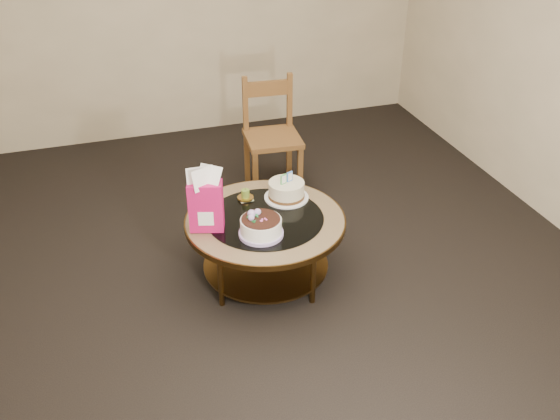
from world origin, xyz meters
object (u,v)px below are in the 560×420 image
object	(u,v)px
coffee_table	(265,228)
dining_chair	(272,135)
cream_cake	(286,191)
gift_bag	(206,200)
decorated_cake	(261,227)

from	to	relation	value
coffee_table	dining_chair	size ratio (longest dim) A/B	1.12
coffee_table	cream_cake	size ratio (longest dim) A/B	3.47
gift_bag	decorated_cake	bearing A→B (deg)	-13.60
gift_bag	cream_cake	bearing A→B (deg)	35.67
cream_cake	gift_bag	size ratio (longest dim) A/B	0.72
cream_cake	dining_chair	bearing A→B (deg)	54.37
decorated_cake	cream_cake	world-z (taller)	cream_cake
coffee_table	gift_bag	xyz separation A→B (m)	(-0.37, -0.01, 0.28)
cream_cake	gift_bag	distance (m)	0.62
decorated_cake	gift_bag	bearing A→B (deg)	149.70
decorated_cake	cream_cake	xyz separation A→B (m)	(0.28, 0.37, 0.01)
coffee_table	dining_chair	world-z (taller)	dining_chair
gift_bag	coffee_table	bearing A→B (deg)	17.98
coffee_table	gift_bag	size ratio (longest dim) A/B	2.49
dining_chair	decorated_cake	bearing A→B (deg)	-105.11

